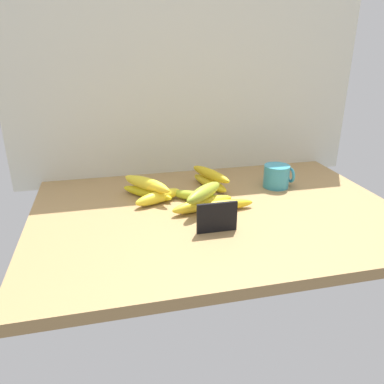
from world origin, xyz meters
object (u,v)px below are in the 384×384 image
(chalkboard_sign, at_px, (217,218))
(banana_5, at_px, (203,204))
(banana_7, at_px, (211,174))
(banana_6, at_px, (146,183))
(coffee_mug, at_px, (277,176))
(banana_8, at_px, (204,192))
(banana_3, at_px, (210,183))
(banana_1, at_px, (199,197))
(banana_4, at_px, (159,197))
(banana_0, at_px, (147,193))
(banana_2, at_px, (221,205))
(banana_9, at_px, (147,184))

(chalkboard_sign, distance_m, banana_5, 0.14)
(banana_7, bearing_deg, chalkboard_sign, -102.70)
(chalkboard_sign, distance_m, banana_6, 0.31)
(chalkboard_sign, relative_size, coffee_mug, 1.07)
(banana_5, height_order, banana_8, banana_8)
(chalkboard_sign, bearing_deg, banana_3, 77.66)
(banana_6, xyz_separation_m, banana_7, (0.23, 0.04, -0.00))
(coffee_mug, bearing_deg, banana_3, 169.12)
(chalkboard_sign, relative_size, banana_1, 0.54)
(banana_4, height_order, banana_6, banana_6)
(coffee_mug, xyz_separation_m, banana_1, (-0.30, -0.07, -0.02))
(banana_6, xyz_separation_m, banana_8, (0.16, -0.13, 0.01))
(banana_1, bearing_deg, banana_7, 56.97)
(banana_0, relative_size, banana_4, 1.15)
(banana_5, relative_size, banana_7, 1.08)
(coffee_mug, height_order, banana_1, coffee_mug)
(banana_7, bearing_deg, banana_0, -171.67)
(coffee_mug, relative_size, banana_6, 0.59)
(banana_3, bearing_deg, banana_1, -121.31)
(banana_4, bearing_deg, banana_8, -36.13)
(banana_1, relative_size, banana_5, 0.99)
(banana_5, bearing_deg, banana_1, 87.48)
(banana_0, distance_m, banana_7, 0.23)
(coffee_mug, height_order, banana_0, coffee_mug)
(chalkboard_sign, relative_size, banana_4, 0.66)
(banana_0, height_order, banana_7, banana_7)
(banana_2, distance_m, banana_5, 0.05)
(banana_6, distance_m, banana_8, 0.21)
(banana_2, relative_size, banana_3, 1.10)
(chalkboard_sign, relative_size, banana_0, 0.57)
(banana_2, bearing_deg, banana_8, 168.77)
(chalkboard_sign, height_order, banana_7, chalkboard_sign)
(chalkboard_sign, distance_m, banana_7, 0.32)
(banana_0, height_order, banana_5, banana_5)
(coffee_mug, bearing_deg, banana_8, -155.83)
(banana_0, bearing_deg, banana_6, -113.76)
(chalkboard_sign, xyz_separation_m, banana_5, (-0.00, 0.14, -0.02))
(banana_8, bearing_deg, banana_0, 137.91)
(banana_3, height_order, banana_8, banana_8)
(chalkboard_sign, height_order, banana_8, chalkboard_sign)
(banana_4, distance_m, banana_5, 0.15)
(banana_8, bearing_deg, banana_5, 106.48)
(banana_7, xyz_separation_m, banana_8, (-0.07, -0.17, 0.01))
(banana_0, xyz_separation_m, banana_3, (0.22, 0.04, 0.00))
(banana_1, distance_m, banana_8, 0.08)
(banana_2, distance_m, banana_6, 0.26)
(banana_5, relative_size, banana_9, 1.02)
(coffee_mug, distance_m, banana_5, 0.33)
(banana_1, height_order, banana_2, same)
(banana_3, height_order, banana_6, banana_6)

